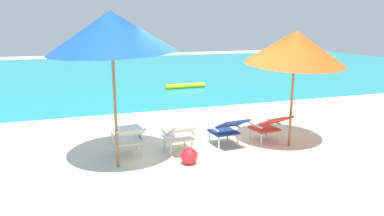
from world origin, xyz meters
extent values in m
plane|color=beige|center=(0.00, 4.00, 0.00)|extent=(40.00, 40.00, 0.00)
cube|color=teal|center=(0.00, 12.44, 0.00)|extent=(40.00, 18.00, 0.01)
cylinder|color=yellow|center=(1.86, 6.76, 0.10)|extent=(1.60, 0.18, 0.18)
cube|color=silver|center=(-1.45, 0.12, 0.28)|extent=(0.53, 0.51, 0.04)
cube|color=silver|center=(-1.44, -0.25, 0.55)|extent=(0.53, 0.53, 0.27)
cylinder|color=silver|center=(-1.67, 0.32, 0.13)|extent=(0.04, 0.04, 0.26)
cylinder|color=silver|center=(-1.23, 0.33, 0.13)|extent=(0.04, 0.04, 0.26)
cylinder|color=silver|center=(-1.66, -0.10, 0.13)|extent=(0.04, 0.04, 0.26)
cylinder|color=silver|center=(-1.22, -0.09, 0.13)|extent=(0.04, 0.04, 0.26)
cube|color=silver|center=(-1.71, 0.11, 0.40)|extent=(0.04, 0.50, 0.03)
cube|color=silver|center=(-1.19, 0.12, 0.40)|extent=(0.04, 0.50, 0.03)
cube|color=silver|center=(-0.45, 0.01, 0.28)|extent=(0.55, 0.53, 0.04)
cube|color=silver|center=(-0.43, -0.35, 0.55)|extent=(0.55, 0.55, 0.27)
cylinder|color=silver|center=(-0.68, 0.21, 0.13)|extent=(0.04, 0.04, 0.26)
cylinder|color=silver|center=(-0.24, 0.24, 0.13)|extent=(0.04, 0.04, 0.26)
cylinder|color=silver|center=(-0.65, -0.21, 0.13)|extent=(0.04, 0.04, 0.26)
cylinder|color=silver|center=(-0.22, -0.18, 0.13)|extent=(0.04, 0.04, 0.26)
cube|color=silver|center=(-0.71, 0.00, 0.40)|extent=(0.06, 0.50, 0.03)
cube|color=silver|center=(-0.19, 0.03, 0.40)|extent=(0.06, 0.50, 0.03)
cube|color=navy|center=(0.57, 0.07, 0.28)|extent=(0.56, 0.54, 0.04)
cube|color=navy|center=(0.60, -0.29, 0.55)|extent=(0.56, 0.56, 0.27)
cylinder|color=silver|center=(0.33, 0.26, 0.13)|extent=(0.04, 0.04, 0.26)
cylinder|color=silver|center=(0.77, 0.30, 0.13)|extent=(0.04, 0.04, 0.26)
cylinder|color=silver|center=(0.37, -0.16, 0.13)|extent=(0.04, 0.04, 0.26)
cylinder|color=silver|center=(0.81, -0.12, 0.13)|extent=(0.04, 0.04, 0.26)
cube|color=silver|center=(0.31, 0.05, 0.40)|extent=(0.07, 0.50, 0.03)
cube|color=silver|center=(0.83, 0.10, 0.40)|extent=(0.07, 0.50, 0.03)
cube|color=red|center=(1.49, 0.00, 0.28)|extent=(0.58, 0.56, 0.04)
cube|color=red|center=(1.54, -0.36, 0.55)|extent=(0.58, 0.57, 0.27)
cylinder|color=silver|center=(1.25, 0.18, 0.13)|extent=(0.04, 0.04, 0.26)
cylinder|color=silver|center=(1.68, 0.23, 0.13)|extent=(0.04, 0.04, 0.26)
cylinder|color=silver|center=(1.30, -0.24, 0.13)|extent=(0.04, 0.04, 0.26)
cylinder|color=silver|center=(1.74, -0.18, 0.13)|extent=(0.04, 0.04, 0.26)
cube|color=silver|center=(1.23, -0.03, 0.40)|extent=(0.09, 0.50, 0.03)
cube|color=silver|center=(1.75, 0.03, 0.40)|extent=(0.09, 0.50, 0.03)
cylinder|color=olive|center=(-1.70, -0.43, 1.03)|extent=(0.05, 0.05, 2.06)
cone|color=blue|center=(-1.70, -0.43, 2.36)|extent=(2.96, 2.95, 0.76)
sphere|color=#4C3823|center=(-1.70, -0.43, 2.66)|extent=(0.07, 0.07, 0.07)
cylinder|color=olive|center=(1.83, -0.44, 0.87)|extent=(0.05, 0.05, 1.75)
cone|color=#EA5619|center=(1.83, -0.44, 2.04)|extent=(2.10, 2.14, 0.79)
sphere|color=#4C3823|center=(1.83, -0.44, 2.33)|extent=(0.07, 0.07, 0.07)
sphere|color=red|center=(-0.46, -0.72, 0.16)|extent=(0.31, 0.31, 0.31)
cube|color=#1E844C|center=(-1.27, 0.94, 0.13)|extent=(0.50, 0.37, 0.26)
cube|color=white|center=(-1.27, 0.94, 0.29)|extent=(0.52, 0.40, 0.06)
camera|label=1|loc=(-2.38, -6.54, 2.50)|focal=33.65mm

